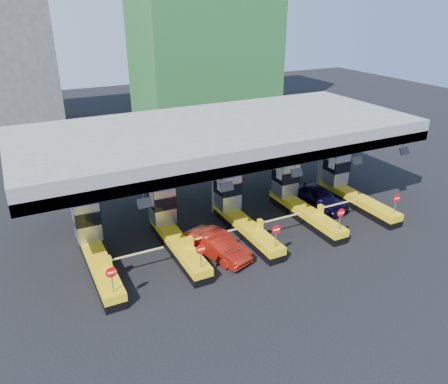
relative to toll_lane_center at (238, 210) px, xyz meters
name	(u,v)px	position (x,y,z in m)	size (l,w,h in m)	color
ground	(239,229)	(0.00, -0.28, -1.40)	(120.00, 120.00, 0.00)	black
toll_canopy	(221,136)	(0.00, 2.59, 4.74)	(28.00, 12.09, 7.00)	slate
toll_lane_far_left	(93,243)	(-10.00, 0.00, 0.00)	(4.43, 8.00, 4.16)	black
toll_lane_left	(171,225)	(-5.00, 0.00, 0.00)	(4.43, 8.00, 4.16)	black
toll_lane_center	(238,210)	(0.00, 0.00, 0.00)	(4.43, 8.00, 4.16)	black
toll_lane_right	(296,197)	(5.00, 0.00, 0.00)	(4.43, 8.00, 4.16)	black
toll_lane_far_right	(348,185)	(10.00, 0.00, 0.00)	(4.43, 8.00, 4.16)	black
bg_building_scaffold	(204,7)	(12.00, 31.72, 12.60)	(18.00, 12.00, 28.00)	#1E5926
van	(319,197)	(7.30, 0.14, -0.55)	(1.99, 4.95, 1.69)	black
red_car	(217,245)	(-2.93, -2.70, -0.62)	(1.65, 4.72, 1.56)	maroon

